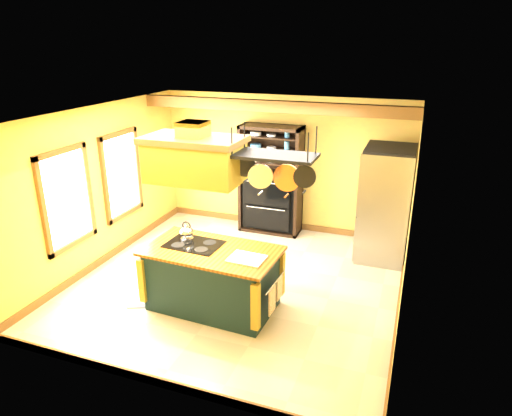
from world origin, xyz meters
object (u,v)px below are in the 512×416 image
Objects in this scene: range_hood at (194,157)px; refrigerator at (385,206)px; hutch at (271,191)px; kitchen_island at (213,278)px; pot_rack at (274,163)px.

refrigerator is (2.33, 2.55, -1.27)m from range_hood.
hutch is (0.09, 3.04, -1.39)m from range_hood.
hutch reaches higher than refrigerator.
pot_rack is at bearing 3.07° from kitchen_island.
refrigerator is at bearing 64.29° from pot_rack.
range_hood is 1.10m from pot_rack.
refrigerator reaches higher than kitchen_island.
pot_rack is 3.50m from hutch.
pot_rack is at bearing 0.15° from range_hood.
range_hood is at bearing -132.44° from refrigerator.
hutch is at bearing 88.27° from range_hood.
range_hood is 1.18× the size of pot_rack.
range_hood reaches higher than kitchen_island.
range_hood reaches higher than hutch.
hutch is at bearing 167.65° from refrigerator.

